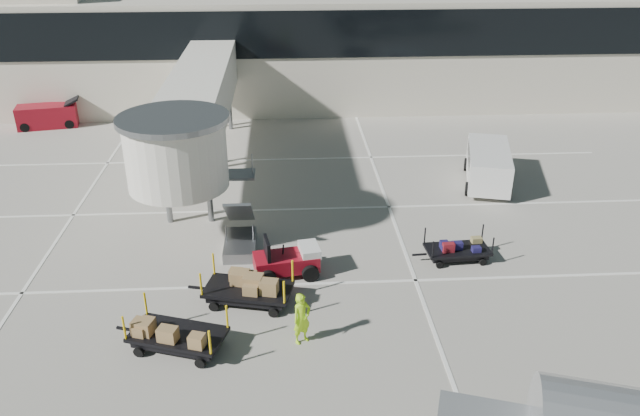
# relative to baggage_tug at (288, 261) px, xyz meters

# --- Properties ---
(ground) EXTENTS (140.00, 140.00, 0.00)m
(ground) POSITION_rel_baggage_tug_xyz_m (-0.72, -2.82, -0.65)
(ground) COLOR #BBB6A7
(ground) RESTS_ON ground
(lane_markings) EXTENTS (40.00, 30.00, 0.02)m
(lane_markings) POSITION_rel_baggage_tug_xyz_m (-1.39, 6.51, -0.64)
(lane_markings) COLOR white
(lane_markings) RESTS_ON ground
(terminal) EXTENTS (64.00, 12.11, 15.20)m
(terminal) POSITION_rel_baggage_tug_xyz_m (-1.07, 27.12, 3.46)
(terminal) COLOR beige
(terminal) RESTS_ON ground
(jet_bridge) EXTENTS (5.70, 20.40, 6.03)m
(jet_bridge) POSITION_rel_baggage_tug_xyz_m (-4.69, 9.45, 3.64)
(jet_bridge) COLOR white
(jet_bridge) RESTS_ON ground
(baggage_tug) EXTENTS (2.89, 2.11, 1.77)m
(baggage_tug) POSITION_rel_baggage_tug_xyz_m (0.00, 0.00, 0.00)
(baggage_tug) COLOR maroon
(baggage_tug) RESTS_ON ground
(suitcase_cart) EXTENTS (3.44, 1.56, 1.33)m
(suitcase_cart) POSITION_rel_baggage_tug_xyz_m (7.27, 0.78, -0.16)
(suitcase_cart) COLOR black
(suitcase_cart) RESTS_ON ground
(box_cart_near) EXTENTS (4.23, 2.40, 1.62)m
(box_cart_near) POSITION_rel_baggage_tug_xyz_m (-1.54, -1.97, -0.04)
(box_cart_near) COLOR black
(box_cart_near) RESTS_ON ground
(box_cart_far) EXTENTS (4.11, 2.57, 1.58)m
(box_cart_far) POSITION_rel_baggage_tug_xyz_m (-3.88, -4.67, -0.07)
(box_cart_far) COLOR black
(box_cart_far) RESTS_ON ground
(ground_worker) EXTENTS (0.86, 0.80, 1.98)m
(ground_worker) POSITION_rel_baggage_tug_xyz_m (0.44, -4.53, 0.35)
(ground_worker) COLOR #9EDC17
(ground_worker) RESTS_ON ground
(minivan) EXTENTS (3.40, 5.70, 2.02)m
(minivan) POSITION_rel_baggage_tug_xyz_m (11.20, 8.96, 0.57)
(minivan) COLOR silver
(minivan) RESTS_ON ground
(belt_loader) EXTENTS (4.43, 2.37, 2.03)m
(belt_loader) POSITION_rel_baggage_tug_xyz_m (-16.45, 20.38, 0.13)
(belt_loader) COLOR maroon
(belt_loader) RESTS_ON ground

